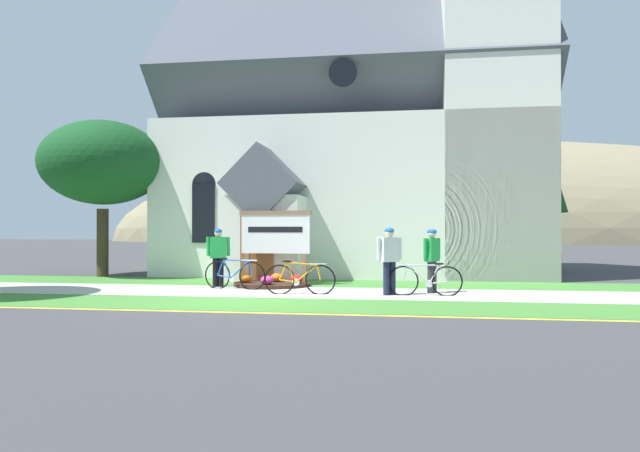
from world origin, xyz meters
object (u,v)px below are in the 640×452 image
object	(u,v)px
bicycle_yellow	(425,280)
church_sign	(275,235)
cyclist_in_red_jersey	(389,256)
bicycle_silver	(234,275)
yard_deciduous_tree	(103,163)
roadside_conifer	(524,141)
bicycle_red	(300,279)
cyclist_in_orange_jersey	(218,253)
cyclist_in_green_jersey	(432,256)

from	to	relation	value
bicycle_yellow	church_sign	bearing A→B (deg)	152.02
cyclist_in_red_jersey	bicycle_silver	bearing A→B (deg)	168.74
church_sign	bicycle_silver	size ratio (longest dim) A/B	1.21
church_sign	yard_deciduous_tree	distance (m)	7.14
bicycle_yellow	cyclist_in_red_jersey	xyz separation A→B (m)	(-0.85, -0.02, 0.57)
roadside_conifer	bicycle_silver	bearing A→B (deg)	-135.62
bicycle_silver	bicycle_red	distance (m)	2.16
church_sign	cyclist_in_orange_jersey	size ratio (longest dim) A/B	1.32
bicycle_silver	bicycle_red	size ratio (longest dim) A/B	1.01
church_sign	bicycle_silver	xyz separation A→B (m)	(-0.78, -1.42, -1.03)
bicycle_silver	bicycle_red	bearing A→B (deg)	-26.31
bicycle_red	roadside_conifer	bearing A→B (deg)	54.21
church_sign	bicycle_yellow	world-z (taller)	church_sign
cyclist_in_green_jersey	yard_deciduous_tree	bearing A→B (deg)	161.47
church_sign	roadside_conifer	bearing A→B (deg)	41.90
cyclist_in_red_jersey	yard_deciduous_tree	size ratio (longest dim) A/B	0.31
roadside_conifer	cyclist_in_red_jersey	bearing A→B (deg)	-116.78
cyclist_in_orange_jersey	cyclist_in_red_jersey	bearing A→B (deg)	-15.94
church_sign	bicycle_yellow	size ratio (longest dim) A/B	1.20
cyclist_in_red_jersey	cyclist_in_green_jersey	size ratio (longest dim) A/B	1.02
bicycle_red	cyclist_in_green_jersey	size ratio (longest dim) A/B	1.09
cyclist_in_orange_jersey	roadside_conifer	xyz separation A→B (m)	(9.54, 8.19, 4.07)
church_sign	cyclist_in_green_jersey	world-z (taller)	church_sign
yard_deciduous_tree	cyclist_in_red_jersey	bearing A→B (deg)	-23.56
bicycle_yellow	cyclist_in_green_jersey	world-z (taller)	cyclist_in_green_jersey
bicycle_yellow	yard_deciduous_tree	world-z (taller)	yard_deciduous_tree
cyclist_in_orange_jersey	roadside_conifer	distance (m)	13.22
bicycle_silver	yard_deciduous_tree	bearing A→B (deg)	148.68
bicycle_silver	cyclist_in_orange_jersey	world-z (taller)	cyclist_in_orange_jersey
church_sign	bicycle_yellow	bearing A→B (deg)	-27.98
bicycle_silver	cyclist_in_orange_jersey	bearing A→B (deg)	139.56
cyclist_in_orange_jersey	church_sign	bearing A→B (deg)	32.31
church_sign	cyclist_in_red_jersey	bearing A→B (deg)	-33.97
cyclist_in_red_jersey	bicycle_yellow	bearing A→B (deg)	1.34
cyclist_in_green_jersey	yard_deciduous_tree	world-z (taller)	yard_deciduous_tree
church_sign	bicycle_silver	distance (m)	1.92
bicycle_yellow	roadside_conifer	distance (m)	11.30
cyclist_in_red_jersey	cyclist_in_green_jersey	xyz separation A→B (m)	(1.02, 0.64, -0.02)
bicycle_red	yard_deciduous_tree	xyz separation A→B (m)	(-7.57, 4.39, 3.42)
bicycle_yellow	cyclist_in_red_jersey	bearing A→B (deg)	-178.66
bicycle_silver	cyclist_in_green_jersey	xyz separation A→B (m)	(5.12, -0.18, 0.53)
roadside_conifer	yard_deciduous_tree	size ratio (longest dim) A/B	1.50
cyclist_in_red_jersey	cyclist_in_orange_jersey	bearing A→B (deg)	164.06
cyclist_in_red_jersey	roadside_conifer	world-z (taller)	roadside_conifer
church_sign	yard_deciduous_tree	world-z (taller)	yard_deciduous_tree
bicycle_yellow	roadside_conifer	size ratio (longest dim) A/B	0.23
bicycle_red	cyclist_in_green_jersey	distance (m)	3.33
bicycle_silver	roadside_conifer	size ratio (longest dim) A/B	0.22
bicycle_red	cyclist_in_orange_jersey	world-z (taller)	cyclist_in_orange_jersey
bicycle_silver	cyclist_in_red_jersey	bearing A→B (deg)	-11.26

